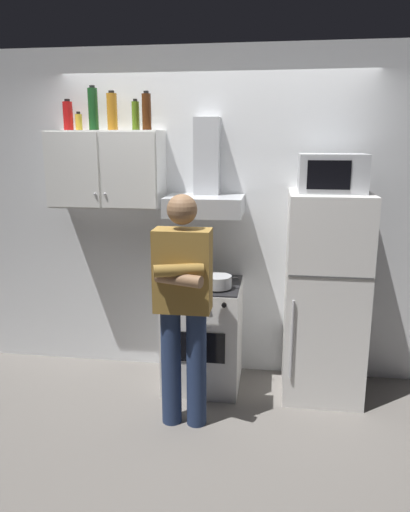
{
  "coord_description": "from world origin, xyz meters",
  "views": [
    {
      "loc": [
        0.49,
        -3.44,
        1.98
      ],
      "look_at": [
        0.0,
        0.0,
        1.15
      ],
      "focal_mm": 34.32,
      "sensor_mm": 36.0,
      "label": 1
    }
  ],
  "objects_px": {
    "stove_oven": "(203,334)",
    "cooking_pot": "(218,282)",
    "bottle_soda_red": "(68,116)",
    "person_standing": "(183,303)",
    "bottle_rum_dark": "(147,112)",
    "refrigerator": "(325,296)",
    "bottle_spice_jar": "(79,122)",
    "bottle_liquor_amber": "(112,112)",
    "microwave": "(332,173)",
    "upper_cabinet": "(107,169)",
    "range_hood": "(205,189)",
    "bottle_olive_oil": "(136,116)",
    "bottle_wine_green": "(93,109)"
  },
  "relations": [
    {
      "from": "refrigerator",
      "to": "microwave",
      "type": "height_order",
      "value": "microwave"
    },
    {
      "from": "cooking_pot",
      "to": "bottle_rum_dark",
      "type": "xyz_separation_m",
      "value": [
        -0.59,
        0.24,
        1.27
      ]
    },
    {
      "from": "bottle_olive_oil",
      "to": "bottle_rum_dark",
      "type": "bearing_deg",
      "value": -19.47
    },
    {
      "from": "upper_cabinet",
      "to": "bottle_wine_green",
      "type": "bearing_deg",
      "value": 169.91
    },
    {
      "from": "upper_cabinet",
      "to": "cooking_pot",
      "type": "relative_size",
      "value": 2.86
    },
    {
      "from": "microwave",
      "to": "bottle_liquor_amber",
      "type": "height_order",
      "value": "bottle_liquor_amber"
    },
    {
      "from": "upper_cabinet",
      "to": "range_hood",
      "type": "height_order",
      "value": "range_hood"
    },
    {
      "from": "cooking_pot",
      "to": "bottle_wine_green",
      "type": "height_order",
      "value": "bottle_wine_green"
    },
    {
      "from": "upper_cabinet",
      "to": "person_standing",
      "type": "relative_size",
      "value": 0.55
    },
    {
      "from": "person_standing",
      "to": "bottle_soda_red",
      "type": "bearing_deg",
      "value": 144.25
    },
    {
      "from": "cooking_pot",
      "to": "bottle_spice_jar",
      "type": "xyz_separation_m",
      "value": [
        -1.16,
        0.28,
        1.2
      ]
    },
    {
      "from": "bottle_spice_jar",
      "to": "stove_oven",
      "type": "bearing_deg",
      "value": -8.87
    },
    {
      "from": "microwave",
      "to": "cooking_pot",
      "type": "relative_size",
      "value": 1.53
    },
    {
      "from": "bottle_liquor_amber",
      "to": "bottle_wine_green",
      "type": "bearing_deg",
      "value": -175.44
    },
    {
      "from": "microwave",
      "to": "bottle_rum_dark",
      "type": "bearing_deg",
      "value": 175.73
    },
    {
      "from": "range_hood",
      "to": "person_standing",
      "type": "height_order",
      "value": "range_hood"
    },
    {
      "from": "microwave",
      "to": "person_standing",
      "type": "xyz_separation_m",
      "value": [
        -1.0,
        -0.62,
        -0.84
      ]
    },
    {
      "from": "bottle_wine_green",
      "to": "person_standing",
      "type": "bearing_deg",
      "value": -41.53
    },
    {
      "from": "range_hood",
      "to": "bottle_soda_red",
      "type": "relative_size",
      "value": 3.1
    },
    {
      "from": "cooking_pot",
      "to": "person_standing",
      "type": "bearing_deg",
      "value": -110.3
    },
    {
      "from": "stove_oven",
      "to": "bottle_rum_dark",
      "type": "distance_m",
      "value": 1.82
    },
    {
      "from": "bottle_olive_oil",
      "to": "refrigerator",
      "type": "bearing_deg",
      "value": -5.99
    },
    {
      "from": "stove_oven",
      "to": "range_hood",
      "type": "xyz_separation_m",
      "value": [
        0.0,
        0.13,
        1.16
      ]
    },
    {
      "from": "cooking_pot",
      "to": "bottle_spice_jar",
      "type": "relative_size",
      "value": 2.16
    },
    {
      "from": "stove_oven",
      "to": "cooking_pot",
      "type": "xyz_separation_m",
      "value": [
        0.13,
        -0.12,
        0.49
      ]
    },
    {
      "from": "bottle_soda_red",
      "to": "bottle_rum_dark",
      "type": "distance_m",
      "value": 0.66
    },
    {
      "from": "bottle_rum_dark",
      "to": "stove_oven",
      "type": "bearing_deg",
      "value": -15.15
    },
    {
      "from": "bottle_liquor_amber",
      "to": "bottle_soda_red",
      "type": "bearing_deg",
      "value": 179.12
    },
    {
      "from": "upper_cabinet",
      "to": "bottle_soda_red",
      "type": "xyz_separation_m",
      "value": [
        -0.31,
        0.03,
        0.41
      ]
    },
    {
      "from": "person_standing",
      "to": "bottle_rum_dark",
      "type": "relative_size",
      "value": 5.63
    },
    {
      "from": "bottle_rum_dark",
      "to": "bottle_wine_green",
      "type": "bearing_deg",
      "value": 177.65
    },
    {
      "from": "stove_oven",
      "to": "bottle_olive_oil",
      "type": "bearing_deg",
      "value": 164.07
    },
    {
      "from": "upper_cabinet",
      "to": "microwave",
      "type": "relative_size",
      "value": 1.88
    },
    {
      "from": "stove_oven",
      "to": "bottle_rum_dark",
      "type": "height_order",
      "value": "bottle_rum_dark"
    },
    {
      "from": "stove_oven",
      "to": "cooking_pot",
      "type": "bearing_deg",
      "value": -42.49
    },
    {
      "from": "upper_cabinet",
      "to": "refrigerator",
      "type": "bearing_deg",
      "value": -4.07
    },
    {
      "from": "bottle_spice_jar",
      "to": "bottle_liquor_amber",
      "type": "bearing_deg",
      "value": -1.24
    },
    {
      "from": "range_hood",
      "to": "refrigerator",
      "type": "xyz_separation_m",
      "value": [
        0.95,
        -0.13,
        -0.8
      ]
    },
    {
      "from": "microwave",
      "to": "bottle_liquor_amber",
      "type": "bearing_deg",
      "value": 175.44
    },
    {
      "from": "refrigerator",
      "to": "stove_oven",
      "type": "bearing_deg",
      "value": -179.96
    },
    {
      "from": "upper_cabinet",
      "to": "bottle_liquor_amber",
      "type": "bearing_deg",
      "value": 27.38
    },
    {
      "from": "stove_oven",
      "to": "range_hood",
      "type": "bearing_deg",
      "value": 90.0
    },
    {
      "from": "refrigerator",
      "to": "cooking_pot",
      "type": "height_order",
      "value": "refrigerator"
    },
    {
      "from": "range_hood",
      "to": "bottle_rum_dark",
      "type": "height_order",
      "value": "bottle_rum_dark"
    },
    {
      "from": "bottle_spice_jar",
      "to": "microwave",
      "type": "bearing_deg",
      "value": -4.08
    },
    {
      "from": "bottle_wine_green",
      "to": "bottle_soda_red",
      "type": "relative_size",
      "value": 1.4
    },
    {
      "from": "microwave",
      "to": "bottle_rum_dark",
      "type": "height_order",
      "value": "bottle_rum_dark"
    },
    {
      "from": "stove_oven",
      "to": "bottle_soda_red",
      "type": "xyz_separation_m",
      "value": [
        -1.11,
        0.16,
        1.73
      ]
    },
    {
      "from": "upper_cabinet",
      "to": "bottle_wine_green",
      "type": "distance_m",
      "value": 0.47
    },
    {
      "from": "range_hood",
      "to": "cooking_pot",
      "type": "distance_m",
      "value": 0.73
    }
  ]
}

